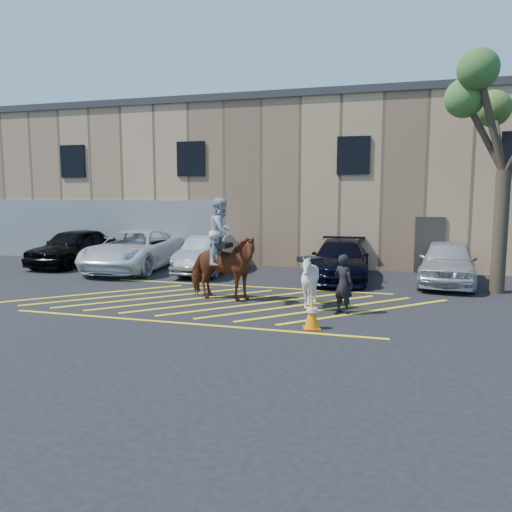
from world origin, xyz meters
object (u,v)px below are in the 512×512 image
(car_black_suv, at_px, (74,247))
(traffic_cone, at_px, (312,313))
(handler, at_px, (343,284))
(saddled_white, at_px, (310,281))
(car_silver_sedan, at_px, (207,254))
(car_blue_suv, at_px, (340,260))
(car_white_suv, at_px, (448,262))
(car_white_pickup, at_px, (135,250))
(tree, at_px, (507,106))
(mounted_bay, at_px, (222,259))

(car_black_suv, xyz_separation_m, traffic_cone, (11.64, -7.30, -0.44))
(handler, xyz_separation_m, saddled_white, (-0.94, 0.34, -0.02))
(car_silver_sedan, distance_m, car_blue_suv, 5.20)
(car_white_suv, relative_size, traffic_cone, 6.13)
(car_white_pickup, relative_size, car_white_suv, 1.30)
(car_blue_suv, bearing_deg, car_white_suv, -3.37)
(handler, relative_size, tree, 0.21)
(car_black_suv, bearing_deg, saddled_white, -23.94)
(car_black_suv, relative_size, car_blue_suv, 0.96)
(car_white_suv, xyz_separation_m, saddled_white, (-3.89, -4.87, -0.01))
(car_silver_sedan, distance_m, handler, 7.94)
(car_silver_sedan, distance_m, traffic_cone, 8.85)
(mounted_bay, xyz_separation_m, tree, (7.89, 3.46, 4.50))
(car_blue_suv, height_order, mounted_bay, mounted_bay)
(car_silver_sedan, distance_m, mounted_bay, 5.23)
(car_black_suv, distance_m, saddled_white, 12.39)
(mounted_bay, bearing_deg, car_white_suv, 34.86)
(car_blue_suv, distance_m, saddled_white, 4.87)
(car_blue_suv, bearing_deg, saddled_white, -96.67)
(car_black_suv, height_order, tree, tree)
(traffic_cone, xyz_separation_m, tree, (4.85, 5.83, 5.33))
(car_white_pickup, relative_size, handler, 3.76)
(car_white_pickup, height_order, car_white_suv, car_white_pickup)
(car_white_suv, xyz_separation_m, handler, (-2.95, -5.21, 0.01))
(car_black_suv, distance_m, tree, 17.26)
(car_silver_sedan, relative_size, mounted_bay, 1.48)
(traffic_cone, bearing_deg, car_silver_sedan, 127.26)
(car_white_pickup, xyz_separation_m, car_white_suv, (11.93, 0.01, -0.04))
(saddled_white, bearing_deg, car_white_suv, 51.34)
(handler, bearing_deg, saddled_white, 12.24)
(traffic_cone, bearing_deg, car_white_pickup, 140.81)
(car_white_pickup, distance_m, handler, 10.38)
(car_white_suv, height_order, mounted_bay, mounted_bay)
(car_white_suv, distance_m, traffic_cone, 7.74)
(car_silver_sedan, relative_size, car_white_suv, 0.98)
(car_white_pickup, distance_m, mounted_bay, 7.07)
(car_blue_suv, relative_size, handler, 3.18)
(car_black_suv, bearing_deg, car_white_pickup, -6.04)
(car_black_suv, distance_m, car_white_suv, 15.11)
(car_silver_sedan, bearing_deg, car_white_suv, -5.70)
(car_white_suv, relative_size, mounted_bay, 1.51)
(car_white_pickup, relative_size, saddled_white, 3.21)
(handler, xyz_separation_m, mounted_bay, (-3.57, 0.67, 0.42))
(car_silver_sedan, height_order, mounted_bay, mounted_bay)
(car_silver_sedan, relative_size, handler, 2.84)
(saddled_white, bearing_deg, car_black_suv, 154.89)
(car_white_pickup, xyz_separation_m, car_blue_suv, (8.31, 0.00, -0.10))
(saddled_white, relative_size, traffic_cone, 2.47)
(car_silver_sedan, height_order, car_white_suv, car_white_suv)
(car_black_suv, height_order, car_blue_suv, car_black_suv)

